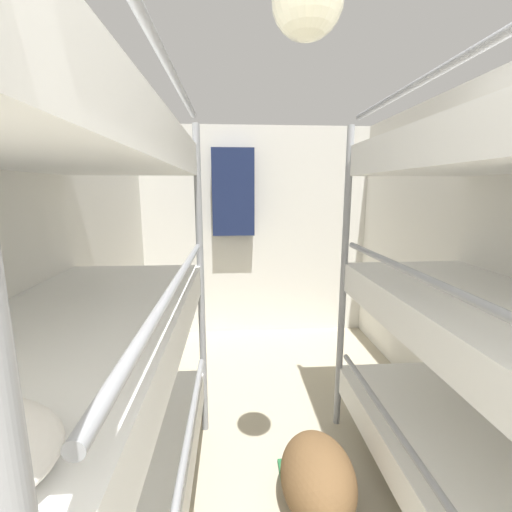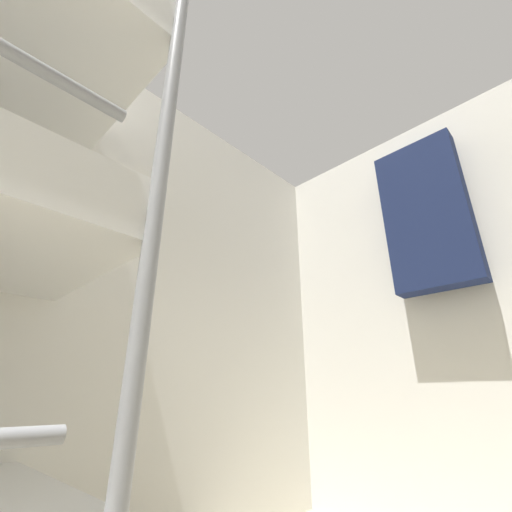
% 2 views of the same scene
% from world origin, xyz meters
% --- Properties ---
extents(wall_left, '(0.06, 4.19, 2.30)m').
position_xyz_m(wall_left, '(-1.27, 2.04, 1.15)').
color(wall_left, silver).
rests_on(wall_left, ground_plane).
extents(wall_right, '(0.06, 4.19, 2.30)m').
position_xyz_m(wall_right, '(1.27, 2.04, 1.15)').
color(wall_right, silver).
rests_on(wall_right, ground_plane).
extents(wall_back, '(2.60, 0.06, 2.30)m').
position_xyz_m(wall_back, '(0.00, 4.10, 1.15)').
color(wall_back, silver).
rests_on(wall_back, ground_plane).
extents(bunk_stack_left_near, '(0.80, 1.89, 2.05)m').
position_xyz_m(bunk_stack_left_near, '(-0.85, 1.44, 1.08)').
color(bunk_stack_left_near, gray).
rests_on(bunk_stack_left_near, ground_plane).
extents(duffel_bag, '(0.38, 0.52, 0.38)m').
position_xyz_m(duffel_bag, '(0.16, 1.76, 0.19)').
color(duffel_bag, brown).
rests_on(duffel_bag, ground_plane).
extents(floor_book, '(0.19, 0.14, 0.02)m').
position_xyz_m(floor_book, '(0.09, 2.01, 0.01)').
color(floor_book, '#236638').
rests_on(floor_book, ground_plane).
extents(hanging_coat, '(0.44, 0.12, 0.90)m').
position_xyz_m(hanging_coat, '(-0.24, 3.95, 1.60)').
color(hanging_coat, '#192347').
extents(ceiling_light, '(0.24, 0.24, 0.24)m').
position_xyz_m(ceiling_light, '(0.00, 1.55, 2.24)').
color(ceiling_light, '#F4EFCC').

